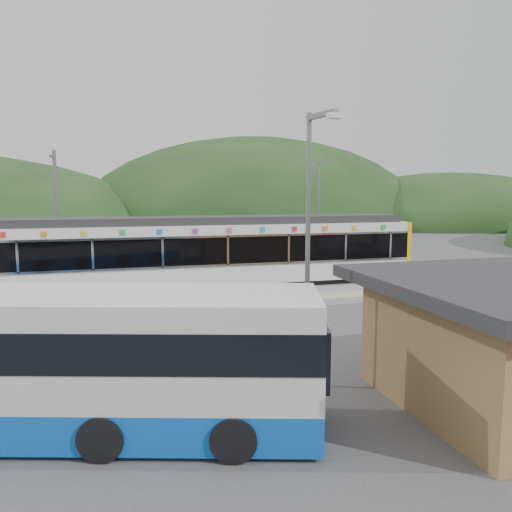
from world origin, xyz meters
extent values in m
plane|color=#4C4C4F|center=(0.00, 0.00, 0.00)|extent=(120.00, 120.00, 0.00)
ellipsoid|color=#1E3D19|center=(16.00, 54.00, 0.00)|extent=(52.00, 39.00, 26.00)
ellipsoid|color=#1E3D19|center=(45.00, 48.00, 0.00)|extent=(44.00, 33.00, 16.00)
cube|color=#9E9E99|center=(0.00, 3.30, 0.15)|extent=(26.00, 3.20, 0.30)
cube|color=yellow|center=(0.00, 2.00, 0.30)|extent=(26.00, 0.10, 0.01)
cube|color=black|center=(-5.69, 6.00, 0.30)|extent=(3.20, 2.20, 0.56)
cube|color=black|center=(6.31, 6.00, 0.30)|extent=(3.20, 2.20, 0.56)
cube|color=silver|center=(0.31, 6.00, 1.04)|extent=(20.00, 2.90, 0.92)
cube|color=black|center=(0.31, 6.00, 2.23)|extent=(20.00, 2.96, 1.45)
cube|color=silver|center=(0.31, 4.50, 1.55)|extent=(20.00, 0.05, 0.10)
cube|color=silver|center=(0.31, 4.50, 2.90)|extent=(20.00, 0.05, 0.10)
cube|color=silver|center=(0.31, 6.00, 3.17)|extent=(20.00, 2.90, 0.45)
cube|color=#2D2D30|center=(0.31, 6.00, 3.58)|extent=(19.40, 2.50, 0.36)
cube|color=#E6B00C|center=(10.43, 6.00, 1.90)|extent=(0.24, 2.92, 3.00)
cube|color=silver|center=(-8.19, 4.50, 2.23)|extent=(0.10, 0.05, 1.35)
cube|color=silver|center=(-5.19, 4.50, 2.23)|extent=(0.10, 0.05, 1.35)
cube|color=silver|center=(-2.19, 4.50, 2.23)|extent=(0.10, 0.05, 1.35)
cube|color=silver|center=(0.81, 4.50, 2.23)|extent=(0.10, 0.05, 1.35)
cube|color=silver|center=(3.81, 4.50, 2.23)|extent=(0.10, 0.05, 1.35)
cube|color=silver|center=(6.81, 4.50, 2.23)|extent=(0.10, 0.05, 1.35)
cube|color=silver|center=(9.31, 4.50, 2.23)|extent=(0.10, 0.05, 1.35)
cube|color=red|center=(-8.69, 4.51, 3.18)|extent=(0.22, 0.04, 0.22)
cube|color=orange|center=(-7.09, 4.51, 3.18)|extent=(0.22, 0.04, 0.22)
cube|color=yellow|center=(-5.49, 4.51, 3.18)|extent=(0.22, 0.04, 0.22)
cube|color=green|center=(-3.89, 4.51, 3.18)|extent=(0.22, 0.04, 0.22)
cube|color=blue|center=(-2.29, 4.51, 3.18)|extent=(0.22, 0.04, 0.22)
cube|color=purple|center=(-0.69, 4.51, 3.18)|extent=(0.22, 0.04, 0.22)
cube|color=#E54C8C|center=(0.91, 4.51, 3.18)|extent=(0.22, 0.04, 0.22)
cube|color=#19A5A5|center=(2.51, 4.51, 3.18)|extent=(0.22, 0.04, 0.22)
cube|color=red|center=(4.11, 4.51, 3.18)|extent=(0.22, 0.04, 0.22)
cube|color=orange|center=(5.71, 4.51, 3.18)|extent=(0.22, 0.04, 0.22)
cube|color=yellow|center=(7.31, 4.51, 3.18)|extent=(0.22, 0.04, 0.22)
cube|color=green|center=(8.91, 4.51, 3.18)|extent=(0.22, 0.04, 0.22)
cylinder|color=slate|center=(-7.00, 8.60, 3.50)|extent=(0.18, 0.18, 7.00)
cube|color=slate|center=(-7.00, 7.80, 6.60)|extent=(0.08, 1.80, 0.08)
cylinder|color=slate|center=(7.00, 8.60, 3.50)|extent=(0.18, 0.18, 7.00)
cube|color=slate|center=(7.00, 7.80, 6.60)|extent=(0.08, 1.80, 0.08)
cube|color=blue|center=(-5.43, -7.54, 0.48)|extent=(10.91, 5.34, 0.78)
cube|color=silver|center=(-5.43, -7.54, 1.26)|extent=(10.91, 5.34, 0.78)
cube|color=black|center=(-5.43, -7.54, 2.03)|extent=(10.92, 5.38, 0.78)
cube|color=silver|center=(-5.43, -7.54, 2.66)|extent=(10.91, 5.34, 0.48)
cylinder|color=black|center=(-4.22, -7.90, 0.44)|extent=(1.56, 2.69, 0.87)
cylinder|color=black|center=(-1.89, -8.58, 0.44)|extent=(1.56, 2.69, 0.87)
cylinder|color=slate|center=(0.38, -6.64, 3.40)|extent=(0.12, 0.12, 6.79)
cube|color=slate|center=(0.38, -7.15, 6.68)|extent=(0.35, 1.13, 0.12)
cube|color=silver|center=(0.38, -7.66, 6.59)|extent=(0.38, 0.25, 0.12)
camera|label=1|loc=(-4.13, -18.06, 4.90)|focal=35.00mm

